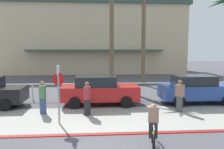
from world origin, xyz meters
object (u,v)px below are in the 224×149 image
(cyclist_yellow_0, at_px, (153,127))
(pedestrian_1, at_px, (43,99))
(car_blue_3, at_px, (196,89))
(palm_tree_2, at_px, (111,9))
(pedestrian_2, at_px, (87,100))
(stop_sign_bike_lane, at_px, (58,86))
(pedestrian_0, at_px, (180,97))
(palm_tree_3, at_px, (144,17))
(car_red_2, at_px, (99,90))

(cyclist_yellow_0, relative_size, pedestrian_1, 1.07)
(car_blue_3, relative_size, cyclist_yellow_0, 2.46)
(palm_tree_2, bearing_deg, pedestrian_2, -102.15)
(stop_sign_bike_lane, xyz_separation_m, pedestrian_0, (5.91, 1.53, -0.91))
(palm_tree_3, bearing_deg, pedestrian_1, -128.58)
(palm_tree_2, xyz_separation_m, cyclist_yellow_0, (0.47, -12.32, -5.74))
(pedestrian_2, bearing_deg, palm_tree_2, 77.85)
(pedestrian_2, bearing_deg, cyclist_yellow_0, -59.86)
(stop_sign_bike_lane, relative_size, cyclist_yellow_0, 1.43)
(palm_tree_3, xyz_separation_m, pedestrian_0, (0.10, -8.74, -5.12))
(stop_sign_bike_lane, xyz_separation_m, car_red_2, (1.81, 3.38, -0.81))
(car_red_2, distance_m, pedestrian_2, 2.23)
(car_red_2, bearing_deg, palm_tree_3, 59.84)
(cyclist_yellow_0, bearing_deg, pedestrian_0, 59.61)
(palm_tree_2, xyz_separation_m, palm_tree_3, (2.83, 0.62, -0.54))
(car_blue_3, height_order, pedestrian_1, car_blue_3)
(stop_sign_bike_lane, bearing_deg, pedestrian_0, 14.50)
(palm_tree_2, bearing_deg, car_red_2, -100.59)
(palm_tree_3, distance_m, pedestrian_0, 10.13)
(palm_tree_2, xyz_separation_m, car_red_2, (-1.17, -6.27, -5.57))
(car_blue_3, xyz_separation_m, cyclist_yellow_0, (-4.12, -5.94, -0.18))
(stop_sign_bike_lane, distance_m, car_red_2, 3.92)
(palm_tree_2, distance_m, palm_tree_3, 2.95)
(car_blue_3, distance_m, cyclist_yellow_0, 7.24)
(stop_sign_bike_lane, height_order, palm_tree_3, palm_tree_3)
(stop_sign_bike_lane, distance_m, pedestrian_0, 6.17)
(stop_sign_bike_lane, bearing_deg, palm_tree_2, 72.84)
(palm_tree_2, height_order, palm_tree_3, palm_tree_2)
(cyclist_yellow_0, height_order, pedestrian_2, pedestrian_2)
(palm_tree_2, xyz_separation_m, car_blue_3, (4.59, -6.38, -5.57))
(pedestrian_0, bearing_deg, palm_tree_3, 90.65)
(palm_tree_2, distance_m, cyclist_yellow_0, 13.60)
(pedestrian_1, height_order, pedestrian_2, pedestrian_2)
(car_blue_3, relative_size, pedestrian_0, 2.63)
(palm_tree_3, height_order, car_blue_3, palm_tree_3)
(palm_tree_2, relative_size, pedestrian_1, 5.37)
(stop_sign_bike_lane, distance_m, palm_tree_3, 12.53)
(car_blue_3, bearing_deg, pedestrian_1, -169.48)
(pedestrian_1, xyz_separation_m, pedestrian_2, (2.22, -0.42, 0.00))
(car_blue_3, xyz_separation_m, pedestrian_1, (-8.62, -1.60, -0.10))
(pedestrian_0, bearing_deg, pedestrian_2, -176.63)
(stop_sign_bike_lane, distance_m, pedestrian_1, 2.17)
(stop_sign_bike_lane, bearing_deg, car_red_2, 61.86)
(palm_tree_2, bearing_deg, pedestrian_0, -70.17)
(palm_tree_2, bearing_deg, cyclist_yellow_0, -87.83)
(palm_tree_3, height_order, pedestrian_1, palm_tree_3)
(car_red_2, relative_size, cyclist_yellow_0, 2.46)
(stop_sign_bike_lane, relative_size, pedestrian_2, 1.53)
(stop_sign_bike_lane, bearing_deg, cyclist_yellow_0, -37.75)
(palm_tree_3, bearing_deg, cyclist_yellow_0, -100.35)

